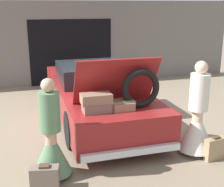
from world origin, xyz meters
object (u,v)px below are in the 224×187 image
Objects in this scene: car at (96,94)px; person_right at (197,122)px; suitcase_beside_right_person at (215,149)px; suitcase_beside_left_person at (45,178)px.

person_right is at bearing -61.12° from car.
car is at bearing 119.36° from suitcase_beside_right_person.
person_right is (1.32, -2.39, 0.02)m from car.
person_right is at bearing 8.63° from suitcase_beside_left_person.
suitcase_beside_left_person is at bearing -178.00° from suitcase_beside_right_person.
car is 3.20m from suitcase_beside_left_person.
car reaches higher than person_right.
person_right is 4.02× the size of suitcase_beside_right_person.
car is 11.38× the size of suitcase_beside_left_person.
suitcase_beside_left_person is 2.99m from suitcase_beside_right_person.
car is at bearing 34.24° from person_right.
person_right reaches higher than suitcase_beside_left_person.
suitcase_beside_right_person is (1.52, -2.71, -0.39)m from car.
car reaches higher than suitcase_beside_right_person.
suitcase_beside_right_person is (2.99, 0.10, 0.02)m from suitcase_beside_left_person.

